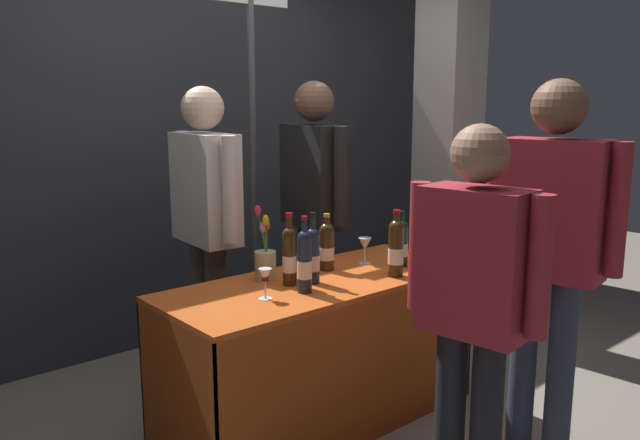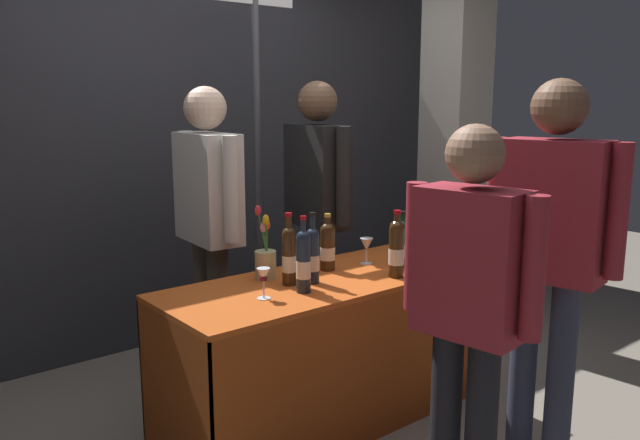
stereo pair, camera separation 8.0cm
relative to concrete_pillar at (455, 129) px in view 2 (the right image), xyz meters
name	(u,v)px [view 2 (the right image)]	position (x,y,z in m)	size (l,w,h in m)	color
ground_plane	(320,419)	(-1.72, -0.58, -1.42)	(12.00, 12.00, 0.00)	gray
back_partition	(171,146)	(-1.72, 0.99, -0.10)	(6.72, 0.12, 2.64)	#2D2D33
concrete_pillar	(455,129)	(0.00, 0.00, 0.00)	(0.36, 0.36, 2.83)	gray
tasting_table	(320,325)	(-1.72, -0.58, -0.90)	(1.63, 0.66, 0.75)	#B74C19
featured_wine_bottle	(289,255)	(-1.89, -0.56, -0.52)	(0.07, 0.07, 0.35)	#38230F
display_bottle_0	(328,246)	(-1.57, -0.47, -0.54)	(0.08, 0.08, 0.30)	#38230F
display_bottle_1	(303,261)	(-1.91, -0.70, -0.51)	(0.07, 0.07, 0.36)	#192333
display_bottle_2	(396,248)	(-1.39, -0.79, -0.52)	(0.08, 0.08, 0.34)	#38230F
display_bottle_3	(313,254)	(-1.78, -0.61, -0.52)	(0.07, 0.07, 0.35)	#192333
display_bottle_4	(402,243)	(-1.22, -0.67, -0.53)	(0.08, 0.08, 0.30)	black
wine_glass_near_vendor	(367,245)	(-1.33, -0.50, -0.56)	(0.07, 0.07, 0.14)	silver
wine_glass_mid	(263,276)	(-2.11, -0.66, -0.56)	(0.06, 0.06, 0.14)	silver
wine_glass_near_taster	(404,238)	(-1.04, -0.51, -0.56)	(0.07, 0.07, 0.14)	silver
flower_vase	(265,258)	(-1.92, -0.40, -0.56)	(0.11, 0.11, 0.37)	tan
vendor_presenter	(209,208)	(-1.92, 0.15, -0.38)	(0.25, 0.64, 1.70)	#4C4233
vendor_assistant	(318,195)	(-1.24, 0.03, -0.36)	(0.27, 0.63, 1.74)	#4C4233
taster_foreground_right	(469,297)	(-1.80, -1.55, -0.50)	(0.26, 0.56, 1.55)	black
taster_foreground_left	(551,238)	(-1.16, -1.49, -0.38)	(0.29, 0.60, 1.72)	#2D3347
booth_signpost	(257,129)	(-1.37, 0.48, 0.03)	(0.57, 0.04, 2.38)	#47474C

